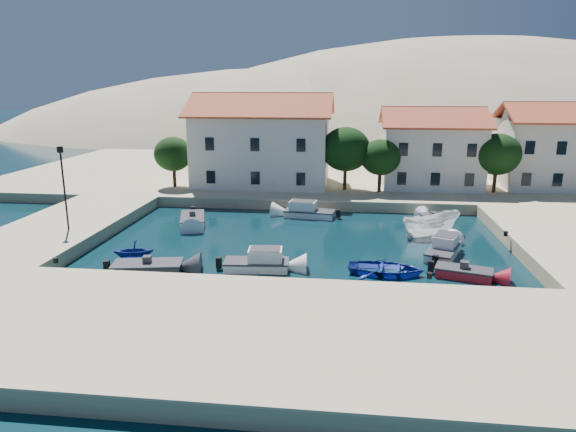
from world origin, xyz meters
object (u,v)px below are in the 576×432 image
object	(u,v)px
lamppost	(63,180)
cabin_cruiser_east	(443,249)
boat_east	(430,236)
building_left	(262,138)
building_mid	(431,146)
building_right	(546,144)
cabin_cruiser_south	(256,263)
rowboat_south	(386,274)

from	to	relation	value
lamppost	cabin_cruiser_east	bearing A→B (deg)	-0.20
cabin_cruiser_east	boat_east	xyz separation A→B (m)	(-0.12, 5.01, -0.48)
building_left	lamppost	xyz separation A→B (m)	(-11.50, -20.00, -1.18)
building_left	building_mid	xyz separation A→B (m)	(18.00, 1.00, -0.71)
building_right	lamppost	xyz separation A→B (m)	(-41.50, -22.00, -0.72)
building_right	lamppost	world-z (taller)	building_right
cabin_cruiser_south	boat_east	world-z (taller)	cabin_cruiser_south
building_mid	boat_east	size ratio (longest dim) A/B	2.02
lamppost	building_mid	bearing A→B (deg)	35.45
cabin_cruiser_south	cabin_cruiser_east	bearing A→B (deg)	13.89
building_right	rowboat_south	distance (m)	32.24
building_mid	rowboat_south	xyz separation A→B (m)	(-6.16, -25.08, -5.22)
building_right	rowboat_south	bearing A→B (deg)	-124.85
building_mid	lamppost	distance (m)	36.21
lamppost	boat_east	size ratio (longest dim) A/B	1.20
building_left	cabin_cruiser_south	size ratio (longest dim) A/B	3.44
boat_east	building_mid	bearing A→B (deg)	-36.09
building_left	cabin_cruiser_east	size ratio (longest dim) A/B	3.16
building_mid	rowboat_south	bearing A→B (deg)	-103.79
building_left	boat_east	xyz separation A→B (m)	(15.90, -15.08, -5.94)
building_left	building_right	bearing A→B (deg)	3.81
building_mid	cabin_cruiser_south	size ratio (longest dim) A/B	2.46
building_left	building_right	xyz separation A→B (m)	(30.00, 2.00, -0.46)
cabin_cruiser_east	cabin_cruiser_south	bearing A→B (deg)	130.08
building_left	cabin_cruiser_east	world-z (taller)	building_left
building_left	rowboat_south	size ratio (longest dim) A/B	3.13
building_mid	cabin_cruiser_south	world-z (taller)	building_mid
rowboat_south	cabin_cruiser_east	xyz separation A→B (m)	(4.18, 3.98, 0.48)
building_right	lamppost	distance (m)	46.98
building_right	building_left	bearing A→B (deg)	-176.19
building_left	rowboat_south	distance (m)	27.48
building_left	lamppost	bearing A→B (deg)	-119.90
building_right	rowboat_south	world-z (taller)	building_right
lamppost	rowboat_south	xyz separation A→B (m)	(23.34, -4.08, -4.75)
building_right	cabin_cruiser_east	distance (m)	26.62
building_mid	boat_east	world-z (taller)	building_mid
building_mid	lamppost	size ratio (longest dim) A/B	1.69
lamppost	boat_east	bearing A→B (deg)	10.18
building_right	cabin_cruiser_east	bearing A→B (deg)	-122.32
building_right	lamppost	size ratio (longest dim) A/B	1.52
building_left	building_right	distance (m)	30.07
building_right	boat_east	size ratio (longest dim) A/B	1.82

